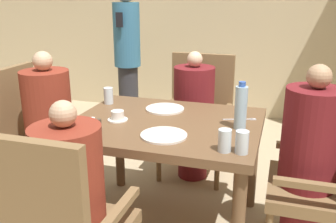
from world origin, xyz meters
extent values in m
cube|color=brown|center=(0.00, 0.00, 0.70)|extent=(1.14, 0.93, 0.05)
cylinder|color=brown|center=(-0.51, -0.40, 0.34)|extent=(0.07, 0.07, 0.67)
cylinder|color=brown|center=(-0.51, 0.40, 0.34)|extent=(0.07, 0.07, 0.67)
cylinder|color=brown|center=(0.51, 0.40, 0.34)|extent=(0.07, 0.07, 0.67)
cube|color=brown|center=(-0.90, 0.00, 0.40)|extent=(0.54, 0.54, 0.07)
cube|color=brown|center=(-1.14, 0.00, 0.71)|extent=(0.05, 0.54, 0.55)
cube|color=brown|center=(-0.90, 0.25, 0.56)|extent=(0.48, 0.04, 0.04)
cube|color=brown|center=(-0.90, -0.25, 0.56)|extent=(0.48, 0.04, 0.04)
cylinder|color=brown|center=(-0.66, 0.24, 0.18)|extent=(0.04, 0.04, 0.37)
cylinder|color=brown|center=(-0.66, -0.24, 0.18)|extent=(0.04, 0.04, 0.37)
cylinder|color=brown|center=(-1.13, 0.24, 0.18)|extent=(0.04, 0.04, 0.37)
cylinder|color=maroon|center=(-0.84, 0.00, 0.22)|extent=(0.24, 0.24, 0.44)
cylinder|color=maroon|center=(-0.84, 0.00, 0.71)|extent=(0.32, 0.32, 0.55)
sphere|color=tan|center=(-0.84, 0.00, 1.05)|extent=(0.13, 0.13, 0.13)
cube|color=brown|center=(0.00, 0.79, 0.40)|extent=(0.54, 0.54, 0.07)
cube|color=brown|center=(0.00, 1.04, 0.71)|extent=(0.54, 0.05, 0.55)
cube|color=brown|center=(0.25, 0.79, 0.56)|extent=(0.04, 0.48, 0.04)
cube|color=brown|center=(-0.25, 0.79, 0.56)|extent=(0.04, 0.48, 0.04)
cylinder|color=brown|center=(0.24, 0.55, 0.18)|extent=(0.04, 0.04, 0.37)
cylinder|color=brown|center=(-0.24, 0.55, 0.18)|extent=(0.04, 0.04, 0.37)
cylinder|color=brown|center=(0.24, 1.03, 0.18)|extent=(0.04, 0.04, 0.37)
cylinder|color=brown|center=(-0.24, 1.03, 0.18)|extent=(0.04, 0.04, 0.37)
cylinder|color=maroon|center=(0.00, 0.73, 0.22)|extent=(0.24, 0.24, 0.44)
cylinder|color=maroon|center=(0.00, 0.73, 0.68)|extent=(0.32, 0.32, 0.49)
sphere|color=beige|center=(0.00, 0.73, 0.99)|extent=(0.12, 0.12, 0.12)
cube|color=brown|center=(0.90, 0.00, 0.40)|extent=(0.54, 0.54, 0.07)
cube|color=brown|center=(0.90, -0.25, 0.56)|extent=(0.48, 0.04, 0.04)
cube|color=brown|center=(0.90, 0.25, 0.56)|extent=(0.48, 0.04, 0.04)
cylinder|color=brown|center=(0.66, 0.24, 0.18)|extent=(0.04, 0.04, 0.37)
cylinder|color=maroon|center=(0.84, 0.00, 0.22)|extent=(0.24, 0.24, 0.44)
cylinder|color=maroon|center=(0.84, 0.00, 0.71)|extent=(0.32, 0.32, 0.56)
sphere|color=tan|center=(0.84, 0.00, 1.06)|extent=(0.13, 0.13, 0.13)
cube|color=brown|center=(-0.23, -1.04, 0.71)|extent=(0.54, 0.05, 0.55)
cube|color=brown|center=(-0.48, -0.79, 0.56)|extent=(0.04, 0.48, 0.04)
cube|color=brown|center=(0.02, -0.79, 0.56)|extent=(0.04, 0.48, 0.04)
cylinder|color=maroon|center=(-0.23, -0.73, 0.68)|extent=(0.32, 0.32, 0.48)
sphere|color=tan|center=(-0.23, -0.73, 0.98)|extent=(0.12, 0.12, 0.12)
cylinder|color=#2D2D33|center=(-0.89, 1.49, 0.37)|extent=(0.21, 0.21, 0.75)
cylinder|color=teal|center=(-0.89, 1.49, 1.06)|extent=(0.27, 0.27, 0.63)
cube|color=black|center=(-0.89, 1.33, 1.22)|extent=(0.07, 0.01, 0.14)
cylinder|color=white|center=(0.06, -0.24, 0.73)|extent=(0.26, 0.26, 0.01)
cylinder|color=white|center=(-0.08, 0.23, 0.73)|extent=(0.26, 0.26, 0.01)
cylinder|color=white|center=(-0.29, -0.07, 0.73)|extent=(0.12, 0.12, 0.01)
cylinder|color=white|center=(-0.29, -0.07, 0.76)|extent=(0.08, 0.08, 0.05)
cylinder|color=#A3C6DB|center=(0.45, 0.01, 0.85)|extent=(0.07, 0.07, 0.25)
cylinder|color=#3359B2|center=(0.45, 0.01, 0.99)|extent=(0.04, 0.04, 0.03)
cylinder|color=silver|center=(0.50, -0.34, 0.78)|extent=(0.07, 0.07, 0.11)
cylinder|color=silver|center=(-0.50, 0.25, 0.78)|extent=(0.07, 0.07, 0.11)
cylinder|color=silver|center=(0.41, -0.34, 0.78)|extent=(0.07, 0.07, 0.11)
cylinder|color=white|center=(-0.35, -0.27, 0.76)|extent=(0.03, 0.03, 0.08)
cylinder|color=#4C3D2D|center=(-0.31, -0.27, 0.76)|extent=(0.03, 0.03, 0.07)
cube|color=silver|center=(0.41, 0.17, 0.73)|extent=(0.18, 0.07, 0.00)
cube|color=silver|center=(0.50, 0.20, 0.73)|extent=(0.04, 0.03, 0.00)
camera|label=1|loc=(0.66, -2.05, 1.47)|focal=40.00mm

